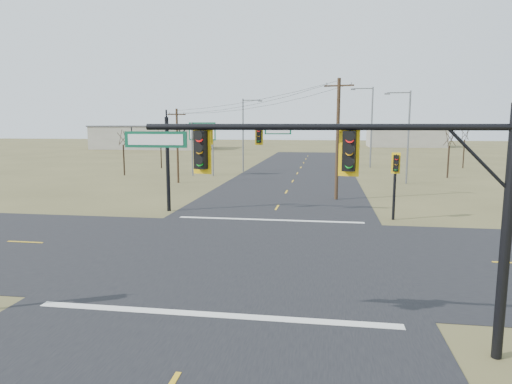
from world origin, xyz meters
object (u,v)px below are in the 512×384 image
streetlight_c (245,131)px  bare_tree_d (465,133)px  bare_tree_c (450,138)px  mast_arm_far (210,144)px  mast_arm_near (355,173)px  bare_tree_b (160,136)px  streetlight_a (406,132)px  streetlight_b (370,123)px  utility_pole_far (177,144)px  highway_sign (202,138)px  bare_tree_a (123,137)px  pedestal_signal_ne (396,171)px  utility_pole_near (338,138)px

streetlight_c → bare_tree_d: (29.62, 9.47, -0.40)m
bare_tree_c → mast_arm_far: bearing=-132.0°
mast_arm_near → bare_tree_b: size_ratio=1.82×
streetlight_c → bare_tree_c: 24.62m
bare_tree_b → bare_tree_d: 42.61m
streetlight_a → bare_tree_d: 21.83m
streetlight_a → bare_tree_b: 33.44m
streetlight_b → bare_tree_c: bearing=-70.9°
bare_tree_b → bare_tree_d: size_ratio=0.94×
bare_tree_d → utility_pole_far: bearing=-147.8°
highway_sign → streetlight_b: (20.65, 14.05, 1.88)m
streetlight_b → bare_tree_d: 13.22m
bare_tree_a → bare_tree_c: bearing=4.7°
mast_arm_near → bare_tree_a: size_ratio=1.78×
streetlight_b → streetlight_c: streetlight_b is taller
utility_pole_far → highway_sign: size_ratio=1.22×
bare_tree_b → highway_sign: bearing=-45.3°
streetlight_a → bare_tree_c: 8.43m
streetlight_a → bare_tree_c: bearing=60.0°
pedestal_signal_ne → bare_tree_b: (-27.35, 31.45, 1.34)m
utility_pole_near → utility_pole_far: utility_pole_near is taller
streetlight_b → utility_pole_near: bearing=-114.4°
utility_pole_near → bare_tree_a: bearing=150.2°
streetlight_c → utility_pole_near: bearing=-60.6°
utility_pole_near → bare_tree_b: size_ratio=1.72×
mast_arm_far → pedestal_signal_ne: size_ratio=2.01×
utility_pole_near → bare_tree_b: bearing=135.1°
streetlight_b → utility_pole_far: bearing=-150.3°
streetlight_c → bare_tree_b: size_ratio=1.65×
bare_tree_c → streetlight_b: bearing=123.6°
utility_pole_far → streetlight_c: size_ratio=0.83×
mast_arm_near → pedestal_signal_ne: size_ratio=2.35×
utility_pole_far → bare_tree_c: bearing=17.0°
streetlight_a → highway_sign: bearing=-176.1°
pedestal_signal_ne → utility_pole_far: bearing=156.6°
mast_arm_near → utility_pole_far: utility_pole_far is taller
mast_arm_far → bare_tree_a: (-16.21, 21.20, -0.22)m
mast_arm_near → bare_tree_a: 46.95m
highway_sign → streetlight_a: (22.73, -3.89, 0.87)m
highway_sign → bare_tree_a: 9.61m
streetlight_c → bare_tree_c: (24.39, -3.29, -0.62)m
highway_sign → bare_tree_a: bearing=-166.6°
mast_arm_far → utility_pole_far: 17.10m
bare_tree_a → bare_tree_b: (1.21, 9.39, -0.04)m
bare_tree_a → streetlight_c: bearing=25.1°
mast_arm_near → mast_arm_far: 20.52m
bare_tree_d → highway_sign: bearing=-156.1°
bare_tree_b → streetlight_b: bearing=11.0°
streetlight_a → bare_tree_b: bearing=172.0°
streetlight_c → bare_tree_b: streetlight_c is taller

